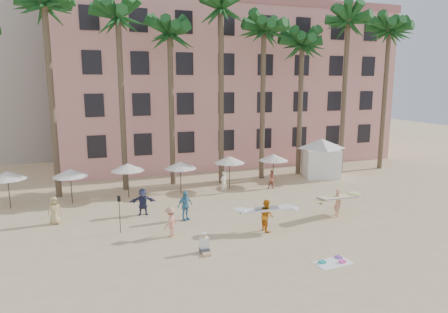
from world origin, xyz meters
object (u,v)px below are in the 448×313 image
cabana (321,154)px  carrier_yellow (338,201)px  carrier_white (266,214)px  pink_hotel (223,87)px

cabana → carrier_yellow: (-5.01, -10.05, -1.04)m
carrier_yellow → carrier_white: size_ratio=1.01×
cabana → carrier_white: bearing=-133.8°
cabana → carrier_yellow: 11.28m
cabana → carrier_white: size_ratio=1.77×
pink_hotel → carrier_white: pink_hotel is taller
carrier_yellow → carrier_white: (-5.47, -0.87, -0.02)m
cabana → carrier_white: cabana is taller
pink_hotel → carrier_white: size_ratio=11.00×
carrier_white → cabana: bearing=46.2°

